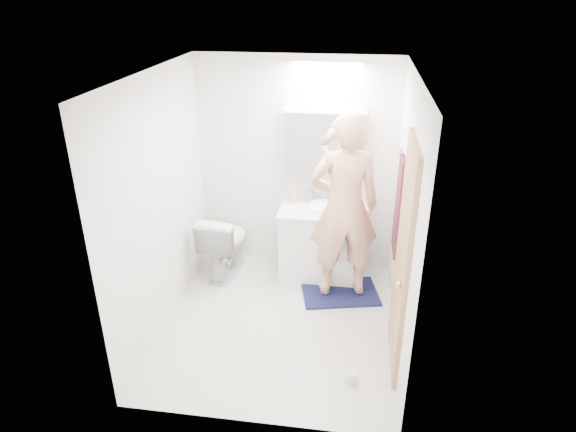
% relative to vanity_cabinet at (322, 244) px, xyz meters
% --- Properties ---
extents(floor, '(2.50, 2.50, 0.00)m').
position_rel_vanity_cabinet_xyz_m(floor, '(-0.33, -0.96, -0.39)').
color(floor, silver).
rests_on(floor, ground).
extents(ceiling, '(2.50, 2.50, 0.00)m').
position_rel_vanity_cabinet_xyz_m(ceiling, '(-0.33, -0.96, 2.01)').
color(ceiling, white).
rests_on(ceiling, floor).
extents(wall_back, '(2.50, 0.00, 2.50)m').
position_rel_vanity_cabinet_xyz_m(wall_back, '(-0.33, 0.29, 0.81)').
color(wall_back, white).
rests_on(wall_back, floor).
extents(wall_front, '(2.50, 0.00, 2.50)m').
position_rel_vanity_cabinet_xyz_m(wall_front, '(-0.33, -2.21, 0.81)').
color(wall_front, white).
rests_on(wall_front, floor).
extents(wall_left, '(0.00, 2.50, 2.50)m').
position_rel_vanity_cabinet_xyz_m(wall_left, '(-1.43, -0.96, 0.81)').
color(wall_left, white).
rests_on(wall_left, floor).
extents(wall_right, '(0.00, 2.50, 2.50)m').
position_rel_vanity_cabinet_xyz_m(wall_right, '(0.77, -0.96, 0.81)').
color(wall_right, white).
rests_on(wall_right, floor).
extents(vanity_cabinet, '(0.90, 0.55, 0.78)m').
position_rel_vanity_cabinet_xyz_m(vanity_cabinet, '(0.00, 0.00, 0.00)').
color(vanity_cabinet, white).
rests_on(vanity_cabinet, floor).
extents(countertop, '(0.95, 0.58, 0.04)m').
position_rel_vanity_cabinet_xyz_m(countertop, '(0.00, -0.00, 0.41)').
color(countertop, white).
rests_on(countertop, vanity_cabinet).
extents(sink_basin, '(0.36, 0.36, 0.03)m').
position_rel_vanity_cabinet_xyz_m(sink_basin, '(0.00, 0.03, 0.45)').
color(sink_basin, white).
rests_on(sink_basin, countertop).
extents(faucet, '(0.02, 0.02, 0.16)m').
position_rel_vanity_cabinet_xyz_m(faucet, '(0.00, 0.22, 0.51)').
color(faucet, '#B5B6BA').
rests_on(faucet, countertop).
extents(medicine_cabinet, '(0.88, 0.14, 0.70)m').
position_rel_vanity_cabinet_xyz_m(medicine_cabinet, '(-0.03, 0.21, 1.11)').
color(medicine_cabinet, white).
rests_on(medicine_cabinet, wall_back).
extents(mirror_panel, '(0.84, 0.01, 0.66)m').
position_rel_vanity_cabinet_xyz_m(mirror_panel, '(-0.03, 0.13, 1.11)').
color(mirror_panel, silver).
rests_on(mirror_panel, medicine_cabinet).
extents(toilet, '(0.51, 0.79, 0.76)m').
position_rel_vanity_cabinet_xyz_m(toilet, '(-1.09, -0.11, -0.01)').
color(toilet, white).
rests_on(toilet, floor).
extents(bath_rug, '(0.90, 0.71, 0.02)m').
position_rel_vanity_cabinet_xyz_m(bath_rug, '(0.23, -0.37, -0.38)').
color(bath_rug, '#151D43').
rests_on(bath_rug, floor).
extents(person, '(0.80, 0.61, 1.95)m').
position_rel_vanity_cabinet_xyz_m(person, '(0.23, -0.37, 0.63)').
color(person, '#DAA283').
rests_on(person, bath_rug).
extents(door, '(0.04, 0.80, 2.00)m').
position_rel_vanity_cabinet_xyz_m(door, '(0.75, -1.31, 0.61)').
color(door, tan).
rests_on(door, wall_right).
extents(door_knob, '(0.06, 0.06, 0.06)m').
position_rel_vanity_cabinet_xyz_m(door_knob, '(0.71, -1.61, 0.56)').
color(door_knob, gold).
rests_on(door_knob, door).
extents(towel, '(0.02, 0.42, 1.00)m').
position_rel_vanity_cabinet_xyz_m(towel, '(0.75, -0.41, 0.71)').
color(towel, '#1A123A').
rests_on(towel, wall_right).
extents(towel_hook, '(0.07, 0.02, 0.02)m').
position_rel_vanity_cabinet_xyz_m(towel_hook, '(0.73, -0.41, 1.23)').
color(towel_hook, silver).
rests_on(towel_hook, wall_right).
extents(soap_bottle_a, '(0.10, 0.10, 0.20)m').
position_rel_vanity_cabinet_xyz_m(soap_bottle_a, '(-0.35, 0.15, 0.53)').
color(soap_bottle_a, tan).
rests_on(soap_bottle_a, countertop).
extents(soap_bottle_b, '(0.10, 0.11, 0.18)m').
position_rel_vanity_cabinet_xyz_m(soap_bottle_b, '(-0.16, 0.18, 0.52)').
color(soap_bottle_b, '#548FB6').
rests_on(soap_bottle_b, countertop).
extents(toothbrush_cup, '(0.12, 0.12, 0.09)m').
position_rel_vanity_cabinet_xyz_m(toothbrush_cup, '(0.18, 0.16, 0.48)').
color(toothbrush_cup, '#3D47B9').
rests_on(toothbrush_cup, countertop).
extents(toilet_paper_roll, '(0.11, 0.11, 0.10)m').
position_rel_vanity_cabinet_xyz_m(toilet_paper_roll, '(0.39, -1.67, -0.34)').
color(toilet_paper_roll, silver).
rests_on(toilet_paper_roll, floor).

